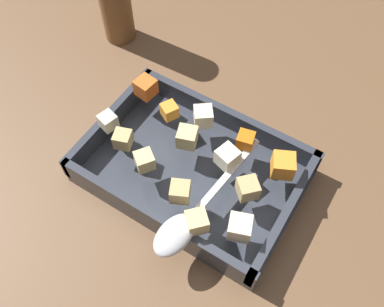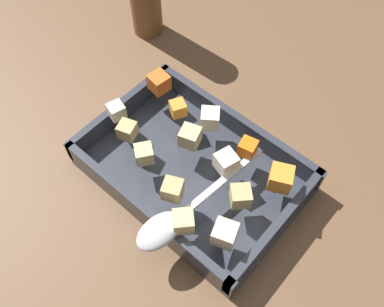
{
  "view_description": "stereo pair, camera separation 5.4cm",
  "coord_description": "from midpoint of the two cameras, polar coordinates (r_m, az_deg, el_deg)",
  "views": [
    {
      "loc": [
        -0.17,
        0.26,
        0.58
      ],
      "look_at": [
        0.0,
        -0.02,
        0.06
      ],
      "focal_mm": 39.08,
      "sensor_mm": 36.0,
      "label": 1
    },
    {
      "loc": [
        -0.22,
        0.23,
        0.58
      ],
      "look_at": [
        0.0,
        -0.02,
        0.06
      ],
      "focal_mm": 39.08,
      "sensor_mm": 36.0,
      "label": 2
    }
  ],
  "objects": [
    {
      "name": "carrot_chunk_corner_sw",
      "position": [
        0.66,
        -5.42,
        5.7
      ],
      "size": [
        0.03,
        0.03,
        0.02
      ],
      "primitive_type": "cube",
      "rotation": [
        0.0,
        0.0,
        5.79
      ],
      "color": "orange",
      "rests_on": "baking_dish"
    },
    {
      "name": "parsnip_chunk_far_left",
      "position": [
        0.61,
        2.32,
        -0.67
      ],
      "size": [
        0.04,
        0.04,
        0.03
      ],
      "primitive_type": "cube",
      "rotation": [
        0.0,
        0.0,
        4.42
      ],
      "color": "silver",
      "rests_on": "baking_dish"
    },
    {
      "name": "potato_chunk_near_right",
      "position": [
        0.58,
        5.03,
        -4.95
      ],
      "size": [
        0.04,
        0.04,
        0.03
      ],
      "primitive_type": "cube",
      "rotation": [
        0.0,
        0.0,
        5.52
      ],
      "color": "tan",
      "rests_on": "baking_dish"
    },
    {
      "name": "carrot_chunk_heap_top",
      "position": [
        0.61,
        9.86,
        -1.79
      ],
      "size": [
        0.04,
        0.04,
        0.03
      ],
      "primitive_type": "cube",
      "rotation": [
        0.0,
        0.0,
        2.02
      ],
      "color": "orange",
      "rests_on": "baking_dish"
    },
    {
      "name": "potato_chunk_near_spoon",
      "position": [
        0.58,
        -4.3,
        -5.42
      ],
      "size": [
        0.04,
        0.04,
        0.03
      ],
      "primitive_type": "cube",
      "rotation": [
        0.0,
        0.0,
        5.16
      ],
      "color": "tan",
      "rests_on": "baking_dish"
    },
    {
      "name": "potato_chunk_far_right",
      "position": [
        0.56,
        -2.12,
        -9.48
      ],
      "size": [
        0.04,
        0.04,
        0.03
      ],
      "primitive_type": "cube",
      "rotation": [
        0.0,
        0.0,
        0.82
      ],
      "color": "#E0CC89",
      "rests_on": "baking_dish"
    },
    {
      "name": "carrot_chunk_center",
      "position": [
        0.63,
        4.88,
        1.62
      ],
      "size": [
        0.03,
        0.03,
        0.02
      ],
      "primitive_type": "cube",
      "rotation": [
        0.0,
        0.0,
        4.94
      ],
      "color": "orange",
      "rests_on": "baking_dish"
    },
    {
      "name": "potato_chunk_mid_right",
      "position": [
        0.63,
        -3.12,
        2.08
      ],
      "size": [
        0.04,
        0.04,
        0.03
      ],
      "primitive_type": "cube",
      "rotation": [
        0.0,
        0.0,
        0.33
      ],
      "color": "#E0CC89",
      "rests_on": "baking_dish"
    },
    {
      "name": "baking_dish",
      "position": [
        0.66,
        -2.34,
        -2.41
      ],
      "size": [
        0.33,
        0.23,
        0.05
      ],
      "color": "#333842",
      "rests_on": "ground_plane"
    },
    {
      "name": "potato_chunk_corner_nw",
      "position": [
        0.65,
        -0.82,
        4.94
      ],
      "size": [
        0.04,
        0.04,
        0.03
      ],
      "primitive_type": "cube",
      "rotation": [
        0.0,
        0.0,
        0.65
      ],
      "color": "beige",
      "rests_on": "baking_dish"
    },
    {
      "name": "serving_spoon",
      "position": [
        0.56,
        -4.27,
        -10.23
      ],
      "size": [
        0.05,
        0.23,
        0.02
      ],
      "rotation": [
        0.0,
        0.0,
        4.6
      ],
      "color": "silver",
      "rests_on": "baking_dish"
    },
    {
      "name": "ground_plane",
      "position": [
        0.66,
        -3.01,
        -4.49
      ],
      "size": [
        4.0,
        4.0,
        0.0
      ],
      "primitive_type": "plane",
      "color": "brown"
    },
    {
      "name": "potato_chunk_heap_side",
      "position": [
        0.56,
        3.75,
        -10.25
      ],
      "size": [
        0.04,
        0.04,
        0.03
      ],
      "primitive_type": "cube",
      "rotation": [
        0.0,
        0.0,
        1.92
      ],
      "color": "beige",
      "rests_on": "baking_dish"
    },
    {
      "name": "potato_chunk_back_center",
      "position": [
        0.64,
        -11.8,
        1.77
      ],
      "size": [
        0.03,
        0.03,
        0.03
      ],
      "primitive_type": "cube",
      "rotation": [
        0.0,
        0.0,
        1.9
      ],
      "color": "tan",
      "rests_on": "baking_dish"
    },
    {
      "name": "potato_chunk_near_left",
      "position": [
        0.61,
        -8.99,
        -1.13
      ],
      "size": [
        0.04,
        0.04,
        0.03
      ],
      "primitive_type": "cube",
      "rotation": [
        0.0,
        0.0,
        5.66
      ],
      "color": "#E0CC89",
      "rests_on": "baking_dish"
    },
    {
      "name": "parsnip_chunk_under_handle",
      "position": [
        0.66,
        -13.77,
        4.06
      ],
      "size": [
        0.03,
        0.03,
        0.02
      ],
      "primitive_type": "cube",
      "rotation": [
        0.0,
        0.0,
        1.3
      ],
      "color": "beige",
      "rests_on": "baking_dish"
    },
    {
      "name": "carrot_chunk_corner_ne",
      "position": [
        0.69,
        -8.57,
        8.79
      ],
      "size": [
        0.03,
        0.03,
        0.03
      ],
      "primitive_type": "cube",
      "rotation": [
        0.0,
        0.0,
        1.44
      ],
      "color": "orange",
      "rests_on": "baking_dish"
    }
  ]
}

